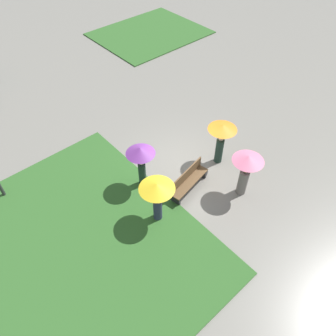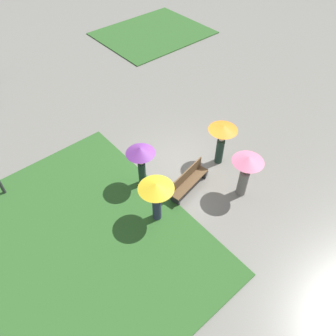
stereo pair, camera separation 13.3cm
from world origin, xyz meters
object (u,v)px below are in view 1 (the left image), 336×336
at_px(park_bench, 188,180).
at_px(crowd_person_orange, 221,135).
at_px(crowd_person_pink, 246,167).
at_px(crowd_person_yellow, 157,192).
at_px(crowd_person_purple, 141,157).

xyz_separation_m(park_bench, crowd_person_orange, (1.98, 0.25, 0.92)).
distance_m(park_bench, crowd_person_pink, 2.19).
height_order(park_bench, crowd_person_pink, crowd_person_pink).
bearing_deg(crowd_person_orange, crowd_person_yellow, -168.03).
xyz_separation_m(crowd_person_yellow, crowd_person_orange, (3.72, 0.55, -0.03)).
height_order(park_bench, crowd_person_purple, crowd_person_purple).
bearing_deg(park_bench, crowd_person_purple, 120.75).
bearing_deg(crowd_person_orange, park_bench, -169.13).
bearing_deg(crowd_person_pink, crowd_person_yellow, -174.48).
xyz_separation_m(park_bench, crowd_person_purple, (-1.15, 1.30, 1.01)).
height_order(crowd_person_orange, crowd_person_purple, crowd_person_purple).
xyz_separation_m(crowd_person_pink, crowd_person_orange, (0.59, 1.71, 0.06)).
relative_size(crowd_person_pink, crowd_person_yellow, 1.02).
distance_m(park_bench, crowd_person_yellow, 2.01).
relative_size(park_bench, crowd_person_pink, 1.04).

